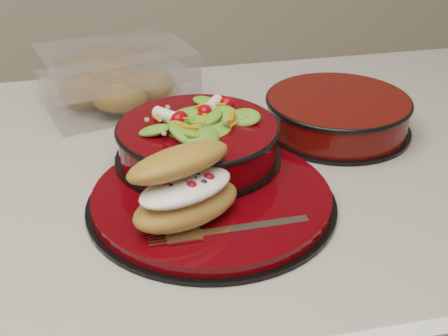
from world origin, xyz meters
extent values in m
cube|color=#A59F97|center=(0.00, 0.00, 0.88)|extent=(1.24, 0.74, 0.04)
cylinder|color=black|center=(-0.03, -0.11, 0.90)|extent=(0.31, 0.31, 0.01)
cylinder|color=#4F0205|center=(-0.03, -0.11, 0.91)|extent=(0.29, 0.29, 0.01)
torus|color=black|center=(-0.02, -0.12, 0.92)|extent=(0.16, 0.16, 0.01)
cylinder|color=black|center=(-0.03, -0.02, 0.92)|extent=(0.22, 0.22, 0.01)
cylinder|color=#4F0205|center=(-0.03, -0.02, 0.95)|extent=(0.21, 0.21, 0.04)
torus|color=black|center=(-0.03, -0.02, 0.97)|extent=(0.21, 0.21, 0.01)
ellipsoid|color=#42711F|center=(-0.03, -0.02, 0.96)|extent=(0.18, 0.18, 0.07)
sphere|color=#BC070A|center=(0.01, -0.02, 1.00)|extent=(0.02, 0.02, 0.02)
sphere|color=#BC070A|center=(-0.03, 0.02, 1.00)|extent=(0.02, 0.02, 0.02)
sphere|color=#BC070A|center=(-0.08, -0.02, 1.00)|extent=(0.02, 0.02, 0.02)
sphere|color=#BC070A|center=(-0.03, -0.07, 1.00)|extent=(0.02, 0.02, 0.02)
cylinder|color=silver|center=(-0.01, 0.02, 1.00)|extent=(0.03, 0.04, 0.02)
cylinder|color=silver|center=(-0.07, 0.00, 1.00)|extent=(0.04, 0.03, 0.02)
cube|color=orange|center=(-0.05, -0.05, 1.00)|extent=(0.03, 0.03, 0.01)
cube|color=orange|center=(0.01, -0.03, 1.00)|extent=(0.03, 0.02, 0.01)
ellipsoid|color=#AC6B34|center=(-0.07, -0.16, 0.94)|extent=(0.15, 0.12, 0.04)
ellipsoid|color=white|center=(-0.07, -0.16, 0.96)|extent=(0.13, 0.11, 0.02)
ellipsoid|color=#AC6B34|center=(-0.07, -0.14, 0.98)|extent=(0.15, 0.12, 0.03)
sphere|color=#AC0C1B|center=(-0.09, -0.16, 0.97)|extent=(0.01, 0.01, 0.01)
sphere|color=#AC0C1B|center=(-0.07, -0.17, 0.97)|extent=(0.01, 0.01, 0.01)
sphere|color=#AC0C1B|center=(-0.05, -0.15, 0.97)|extent=(0.01, 0.01, 0.01)
sphere|color=#AC0C1B|center=(-0.08, -0.15, 0.97)|extent=(0.01, 0.01, 0.01)
sphere|color=#191947|center=(-0.08, -0.15, 0.97)|extent=(0.01, 0.01, 0.01)
sphere|color=#191947|center=(-0.06, -0.16, 0.97)|extent=(0.01, 0.01, 0.01)
sphere|color=#191947|center=(-0.07, -0.16, 0.97)|extent=(0.01, 0.01, 0.01)
sphere|color=#191947|center=(-0.05, -0.16, 0.97)|extent=(0.01, 0.01, 0.01)
sphere|color=#191947|center=(-0.09, -0.17, 0.97)|extent=(0.01, 0.01, 0.01)
sphere|color=#191947|center=(-0.06, -0.15, 0.97)|extent=(0.01, 0.01, 0.01)
cube|color=silver|center=(0.00, -0.19, 0.92)|extent=(0.13, 0.01, 0.00)
cube|color=silver|center=(-0.08, -0.19, 0.92)|extent=(0.04, 0.02, 0.00)
cube|color=white|center=(-0.12, 0.23, 0.93)|extent=(0.26, 0.22, 0.05)
cube|color=white|center=(-0.12, 0.23, 0.97)|extent=(0.26, 0.22, 0.04)
ellipsoid|color=#AC6B34|center=(-0.18, 0.23, 0.93)|extent=(0.09, 0.07, 0.04)
ellipsoid|color=#AC6B34|center=(-0.07, 0.23, 0.93)|extent=(0.09, 0.07, 0.04)
ellipsoid|color=#AC6B34|center=(-0.12, 0.27, 0.93)|extent=(0.09, 0.07, 0.04)
ellipsoid|color=#AC6B34|center=(-0.12, 0.19, 0.93)|extent=(0.09, 0.07, 0.04)
cylinder|color=black|center=(0.19, 0.06, 0.90)|extent=(0.22, 0.22, 0.01)
cylinder|color=#4E0805|center=(0.19, 0.06, 0.93)|extent=(0.21, 0.21, 0.05)
torus|color=black|center=(0.19, 0.06, 0.95)|extent=(0.22, 0.22, 0.01)
camera|label=1|loc=(-0.16, -0.74, 1.32)|focal=50.00mm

